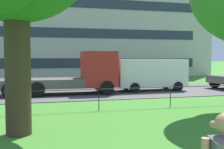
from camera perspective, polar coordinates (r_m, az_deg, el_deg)
street_strip at (r=19.44m, az=-6.88°, el=-3.56°), size 80.00×7.65×0.01m
park_fence at (r=12.72m, az=-2.63°, el=-4.21°), size 34.68×0.04×1.00m
flatbed_truck_right at (r=18.68m, az=-7.12°, el=-0.11°), size 7.33×2.52×2.75m
panel_van_left at (r=20.51m, az=7.59°, el=0.35°), size 5.04×2.18×2.24m
apartment_building_background at (r=38.98m, az=-7.84°, el=12.82°), size 34.81×11.11×17.51m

